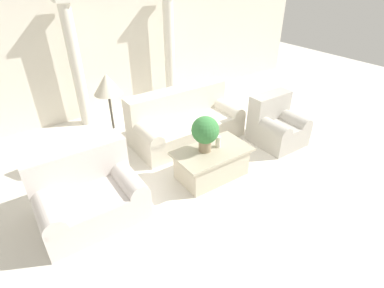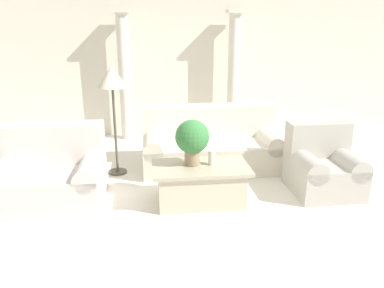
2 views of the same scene
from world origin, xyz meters
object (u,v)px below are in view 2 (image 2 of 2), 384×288
(loveseat, at_px, (50,173))
(armchair, at_px, (323,165))
(floor_lamp, at_px, (112,83))
(coffee_table, at_px, (201,184))
(sofa_long, at_px, (210,144))
(potted_plant, at_px, (192,139))

(loveseat, height_order, armchair, loveseat)
(floor_lamp, bearing_deg, loveseat, -132.65)
(coffee_table, height_order, floor_lamp, floor_lamp)
(sofa_long, height_order, floor_lamp, floor_lamp)
(sofa_long, xyz_separation_m, potted_plant, (-0.41, -1.18, 0.45))
(floor_lamp, bearing_deg, armchair, -18.77)
(armchair, bearing_deg, floor_lamp, 161.23)
(loveseat, distance_m, armchair, 3.48)
(armchair, bearing_deg, sofa_long, 141.10)
(coffee_table, distance_m, potted_plant, 0.57)
(sofa_long, height_order, armchair, sofa_long)
(loveseat, height_order, floor_lamp, floor_lamp)
(sofa_long, relative_size, potted_plant, 3.65)
(sofa_long, relative_size, floor_lamp, 1.29)
(loveseat, xyz_separation_m, coffee_table, (1.84, -0.29, -0.12))
(sofa_long, distance_m, floor_lamp, 1.72)
(sofa_long, bearing_deg, armchair, -38.90)
(potted_plant, height_order, floor_lamp, floor_lamp)
(loveseat, bearing_deg, armchair, -1.88)
(armchair, bearing_deg, potted_plant, -176.40)
(sofa_long, xyz_separation_m, armchair, (1.33, -1.07, -0.00))
(loveseat, relative_size, armchair, 1.47)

